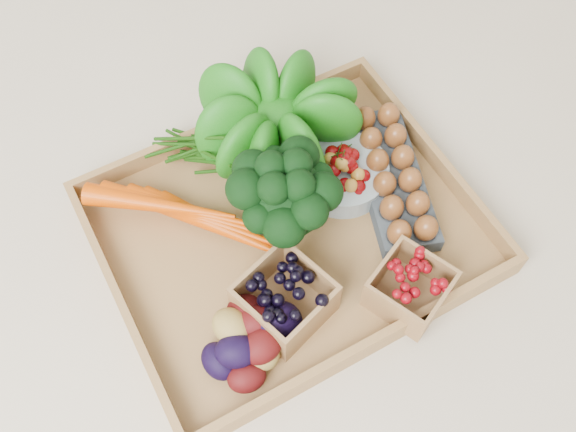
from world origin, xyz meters
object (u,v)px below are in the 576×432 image
broccoli (285,209)px  egg_carton (391,180)px  cherry_bowl (342,174)px  tray (288,233)px

broccoli → egg_carton: size_ratio=0.62×
cherry_bowl → tray: bearing=-161.7°
tray → broccoli: 0.07m
tray → egg_carton: 0.19m
broccoli → egg_carton: bearing=-2.7°
cherry_bowl → egg_carton: cherry_bowl is taller
tray → cherry_bowl: cherry_bowl is taller
cherry_bowl → broccoli: bearing=-163.3°
tray → broccoli: broccoli is taller
cherry_bowl → egg_carton: (0.06, -0.05, -0.00)m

